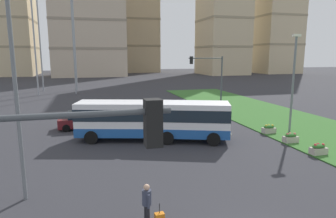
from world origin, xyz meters
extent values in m
cube|color=white|center=(1.95, 13.29, 1.73)|extent=(6.50, 4.44, 2.55)
cube|color=#1E519E|center=(1.95, 13.29, 0.80)|extent=(6.52, 4.47, 0.70)
cube|color=#19232D|center=(1.95, 13.29, 2.15)|extent=(6.55, 4.49, 0.90)
cube|color=white|center=(-3.84, 15.19, 1.73)|extent=(5.69, 3.83, 2.55)
cube|color=#1E519E|center=(-3.84, 15.19, 0.80)|extent=(5.71, 3.86, 0.70)
cube|color=#19232D|center=(-3.84, 15.19, 2.15)|extent=(5.74, 3.88, 0.90)
cylinder|color=#383838|center=(-0.86, 14.34, 1.72)|extent=(2.40, 2.40, 2.45)
cylinder|color=black|center=(4.07, 13.83, 0.50)|extent=(1.03, 0.61, 1.00)
cylinder|color=black|center=(3.20, 11.49, 0.50)|extent=(1.03, 0.61, 1.00)
cylinder|color=black|center=(0.89, 15.02, 0.50)|extent=(1.03, 0.61, 1.00)
cylinder|color=black|center=(0.02, 12.68, 0.50)|extent=(1.03, 0.61, 1.00)
cylinder|color=black|center=(-4.75, 16.75, 0.50)|extent=(1.04, 0.54, 1.00)
cylinder|color=black|center=(-5.43, 14.34, 0.50)|extent=(1.04, 0.54, 1.00)
sphere|color=#F9EFC6|center=(5.10, 13.08, 0.80)|extent=(0.24, 0.24, 0.24)
sphere|color=#F9EFC6|center=(4.47, 11.39, 0.80)|extent=(0.24, 0.24, 0.24)
cube|color=maroon|center=(-6.00, 19.50, 0.58)|extent=(4.43, 1.87, 0.80)
cube|color=black|center=(-6.15, 19.50, 1.28)|extent=(2.40, 1.72, 0.60)
cylinder|color=black|center=(-4.51, 20.43, 0.32)|extent=(0.64, 0.23, 0.64)
cylinder|color=black|center=(-4.49, 18.63, 0.32)|extent=(0.64, 0.23, 0.64)
cylinder|color=black|center=(-7.51, 20.38, 0.32)|extent=(0.64, 0.23, 0.64)
cylinder|color=black|center=(-7.49, 18.58, 0.32)|extent=(0.64, 0.23, 0.64)
cylinder|color=black|center=(-3.51, 2.73, 0.45)|extent=(0.16, 0.16, 0.90)
cylinder|color=black|center=(-3.49, 2.53, 0.45)|extent=(0.16, 0.16, 0.90)
cylinder|color=#383D51|center=(-3.50, 2.63, 1.20)|extent=(0.36, 0.36, 0.60)
sphere|color=tan|center=(-3.50, 2.63, 1.62)|extent=(0.24, 0.24, 0.24)
cylinder|color=#383D51|center=(-3.53, 2.87, 1.15)|extent=(0.10, 0.10, 0.55)
cylinder|color=#383D51|center=(-3.48, 2.39, 1.15)|extent=(0.10, 0.10, 0.55)
cylinder|color=black|center=(-3.05, 2.43, 0.80)|extent=(0.03, 0.03, 0.40)
cube|color=#B7AD9E|center=(9.10, 7.78, 0.30)|extent=(1.10, 0.56, 0.44)
ellipsoid|color=#2D6B28|center=(9.10, 7.78, 0.62)|extent=(0.99, 0.50, 0.28)
sphere|color=red|center=(8.82, 7.78, 0.72)|extent=(0.20, 0.20, 0.20)
sphere|color=red|center=(9.10, 7.86, 0.72)|extent=(0.20, 0.20, 0.20)
sphere|color=red|center=(9.38, 7.72, 0.72)|extent=(0.20, 0.20, 0.20)
cube|color=#B7AD9E|center=(9.10, 10.60, 0.30)|extent=(1.10, 0.56, 0.44)
ellipsoid|color=#2D6B28|center=(9.10, 10.60, 0.62)|extent=(0.99, 0.50, 0.28)
sphere|color=#EF7566|center=(8.82, 10.60, 0.72)|extent=(0.20, 0.20, 0.20)
sphere|color=#EF7566|center=(9.10, 10.68, 0.72)|extent=(0.20, 0.20, 0.20)
sphere|color=#EF7566|center=(9.38, 10.54, 0.72)|extent=(0.20, 0.20, 0.20)
cube|color=#B7AD9E|center=(9.10, 13.39, 0.30)|extent=(1.10, 0.56, 0.44)
ellipsoid|color=#2D6B28|center=(9.10, 13.39, 0.62)|extent=(0.99, 0.50, 0.28)
sphere|color=yellow|center=(8.82, 13.39, 0.72)|extent=(0.20, 0.20, 0.20)
sphere|color=yellow|center=(9.10, 13.47, 0.72)|extent=(0.20, 0.20, 0.20)
sphere|color=yellow|center=(9.38, 13.33, 0.72)|extent=(0.20, 0.20, 0.20)
cylinder|color=#474C51|center=(-5.82, -3.00, 5.65)|extent=(3.36, 0.10, 0.10)
cube|color=black|center=(-4.44, -3.00, 5.45)|extent=(0.28, 0.28, 0.80)
sphere|color=red|center=(-4.44, -3.00, 5.70)|extent=(0.16, 0.16, 0.16)
sphere|color=yellow|center=(-4.44, -3.00, 5.44)|extent=(0.16, 0.16, 0.16)
sphere|color=green|center=(-4.44, -3.00, 5.18)|extent=(0.16, 0.16, 0.16)
cylinder|color=#474C51|center=(8.70, 22.00, 3.22)|extent=(0.16, 0.16, 6.44)
cylinder|color=#474C51|center=(6.78, 22.00, 6.24)|extent=(3.84, 0.10, 0.10)
cube|color=black|center=(5.15, 22.00, 6.04)|extent=(0.28, 0.28, 0.80)
sphere|color=red|center=(5.15, 22.00, 6.29)|extent=(0.16, 0.16, 0.16)
sphere|color=yellow|center=(5.15, 22.00, 6.03)|extent=(0.16, 0.16, 0.16)
sphere|color=green|center=(5.15, 22.00, 5.77)|extent=(0.16, 0.16, 0.16)
cylinder|color=slate|center=(-8.50, 6.27, 4.64)|extent=(0.18, 0.18, 9.27)
cylinder|color=slate|center=(11.00, 13.21, 4.02)|extent=(0.18, 0.18, 8.04)
cube|color=white|center=(11.00, 13.21, 8.14)|extent=(0.70, 0.28, 0.20)
cube|color=beige|center=(-30.00, 100.98, 21.78)|extent=(16.18, 18.73, 43.56)
cube|color=#9C8D6E|center=(-30.00, 100.98, 9.06)|extent=(16.38, 18.93, 0.70)
cube|color=#9C8D6E|center=(-30.00, 100.98, 17.77)|extent=(16.38, 18.93, 0.70)
cube|color=#C6B299|center=(-4.64, 90.65, 20.58)|extent=(22.00, 15.66, 41.16)
cube|color=gray|center=(-4.64, 90.65, 8.58)|extent=(22.20, 15.86, 0.70)
cube|color=gray|center=(-4.64, 90.65, 16.81)|extent=(22.20, 15.86, 0.70)
cube|color=tan|center=(13.53, 111.39, 19.44)|extent=(15.98, 17.82, 38.89)
cube|color=#85765B|center=(13.53, 111.39, 10.07)|extent=(16.18, 18.02, 0.70)
cube|color=#85765B|center=(13.53, 111.39, 19.79)|extent=(16.18, 18.02, 0.70)
cube|color=#9C8D6E|center=(39.77, 87.56, 9.34)|extent=(14.20, 16.63, 0.70)
cube|color=#9C8D6E|center=(39.77, 87.56, 18.34)|extent=(14.20, 16.63, 0.70)
cube|color=beige|center=(61.96, 90.61, 24.90)|extent=(14.25, 17.23, 49.80)
cube|color=#9C8D6E|center=(61.96, 90.61, 10.31)|extent=(14.45, 17.43, 0.70)
cube|color=#9C8D6E|center=(61.96, 90.61, 20.27)|extent=(14.45, 17.43, 0.70)
cylinder|color=gray|center=(-7.52, 50.90, 15.22)|extent=(0.24, 0.24, 30.44)
cylinder|color=gray|center=(-13.52, 50.90, 15.22)|extent=(0.24, 0.24, 30.44)
cylinder|color=gray|center=(-7.52, 44.90, 15.22)|extent=(0.24, 0.24, 30.44)
camera|label=1|loc=(-5.46, -7.67, 6.56)|focal=31.50mm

